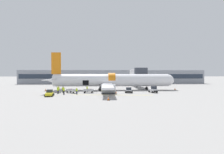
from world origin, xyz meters
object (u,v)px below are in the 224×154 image
object	(u,v)px
ground_crew_driver	(64,91)
ground_crew_helper	(58,90)
baggage_tug_rear	(129,90)
ground_crew_loader_a	(58,89)
baggage_tug_mid	(49,93)
baggage_tug_lead	(153,90)
airplane	(110,81)
baggage_cart_loading	(72,91)
ground_crew_loader_b	(87,89)
ground_crew_supervisor	(63,89)
baggage_cart_queued	(89,91)
ground_crew_marshal	(77,91)

from	to	relation	value
ground_crew_driver	ground_crew_helper	xyz separation A→B (m)	(-1.85, 1.51, -0.10)
baggage_tug_rear	ground_crew_loader_a	xyz separation A→B (m)	(-17.95, 0.05, 0.36)
baggage_tug_mid	ground_crew_helper	size ratio (longest dim) A/B	1.87
baggage_tug_lead	ground_crew_loader_a	bearing A→B (deg)	179.80
airplane	baggage_cart_loading	bearing A→B (deg)	-146.96
ground_crew_loader_a	ground_crew_helper	distance (m)	1.04
ground_crew_loader_a	ground_crew_loader_b	world-z (taller)	ground_crew_loader_a
ground_crew_loader_b	ground_crew_driver	size ratio (longest dim) A/B	0.93
ground_crew_loader_b	ground_crew_supervisor	world-z (taller)	ground_crew_loader_b
airplane	baggage_tug_lead	xyz separation A→B (m)	(10.99, -6.65, -2.15)
baggage_cart_loading	ground_crew_loader_b	bearing A→B (deg)	36.93
airplane	baggage_cart_queued	xyz separation A→B (m)	(-5.66, -6.39, -2.38)
ground_crew_helper	baggage_cart_queued	bearing A→B (deg)	8.93
ground_crew_loader_a	baggage_tug_lead	bearing A→B (deg)	-0.20
airplane	ground_crew_helper	xyz separation A→B (m)	(-13.06, -7.56, -2.05)
baggage_tug_lead	ground_crew_loader_b	bearing A→B (deg)	170.67
airplane	ground_crew_driver	distance (m)	14.55
baggage_cart_queued	ground_crew_loader_b	xyz separation A→B (m)	(-0.73, 2.60, 0.36)
baggage_cart_loading	ground_crew_marshal	distance (m)	2.79
baggage_tug_lead	ground_crew_driver	distance (m)	22.33
ground_crew_marshal	ground_crew_helper	bearing A→B (deg)	166.82
ground_crew_loader_b	ground_crew_helper	xyz separation A→B (m)	(-6.68, -3.76, -0.03)
baggage_tug_mid	ground_crew_marshal	size ratio (longest dim) A/B	1.86
airplane	baggage_tug_rear	size ratio (longest dim) A/B	14.61
baggage_tug_rear	ground_crew_driver	bearing A→B (deg)	-171.19
baggage_cart_queued	ground_crew_loader_b	world-z (taller)	ground_crew_loader_b
baggage_tug_rear	ground_crew_loader_a	world-z (taller)	ground_crew_loader_a
baggage_cart_queued	ground_crew_supervisor	world-z (taller)	ground_crew_supervisor
baggage_cart_loading	baggage_tug_mid	bearing A→B (deg)	-125.16
airplane	baggage_cart_queued	world-z (taller)	airplane
baggage_tug_mid	ground_crew_helper	distance (m)	4.18
ground_crew_supervisor	ground_crew_marshal	bearing A→B (deg)	-38.07
baggage_cart_queued	baggage_cart_loading	bearing A→B (deg)	-179.76
baggage_tug_mid	baggage_tug_lead	bearing A→B (deg)	11.61
ground_crew_supervisor	ground_crew_marshal	size ratio (longest dim) A/B	1.03
baggage_tug_lead	baggage_tug_mid	bearing A→B (deg)	-168.39
baggage_tug_mid	ground_crew_marshal	bearing A→B (deg)	29.57
baggage_tug_rear	ground_crew_driver	world-z (taller)	ground_crew_driver
ground_crew_driver	ground_crew_helper	distance (m)	2.39
ground_crew_loader_a	ground_crew_helper	xyz separation A→B (m)	(0.26, -0.99, -0.15)
baggage_tug_lead	baggage_cart_queued	world-z (taller)	baggage_tug_lead
ground_crew_loader_b	baggage_cart_loading	bearing A→B (deg)	-143.07
baggage_cart_loading	ground_crew_loader_b	size ratio (longest dim) A/B	2.26
baggage_cart_loading	ground_crew_driver	size ratio (longest dim) A/B	2.09
baggage_tug_lead	baggage_cart_loading	distance (m)	20.85
baggage_tug_mid	ground_crew_supervisor	bearing A→B (deg)	79.82
baggage_cart_queued	airplane	bearing A→B (deg)	48.51
baggage_tug_rear	baggage_cart_queued	xyz separation A→B (m)	(-10.28, 0.22, -0.12)
baggage_tug_mid	airplane	bearing A→B (deg)	40.74
baggage_tug_lead	ground_crew_loader_a	xyz separation A→B (m)	(-24.31, 0.09, 0.25)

